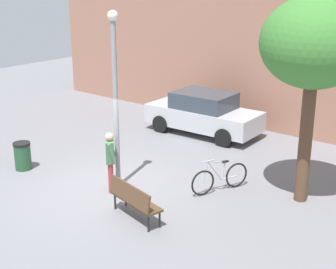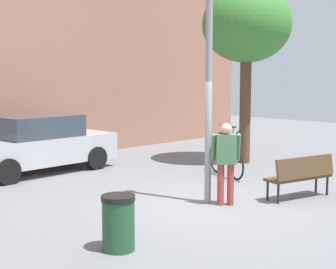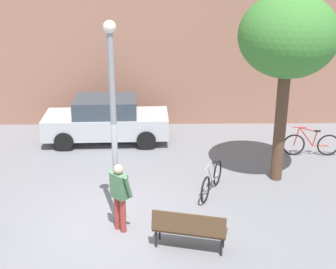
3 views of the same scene
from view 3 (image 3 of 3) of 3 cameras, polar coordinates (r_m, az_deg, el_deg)
The scene contains 9 objects.
ground_plane at distance 11.51m, azimuth -6.51°, elevation -10.94°, with size 36.00×36.00×0.00m, color slate.
building_facade at distance 18.27m, azimuth -4.49°, elevation 13.50°, with size 19.75×2.00×7.50m, color #9E6B56.
lamppost at distance 10.56m, azimuth -6.62°, elevation 2.60°, with size 0.28×0.28×4.78m.
person_by_lamppost at distance 10.89m, azimuth -5.87°, elevation -7.02°, with size 0.58×0.57×1.67m.
park_bench at distance 10.37m, azimuth 2.57°, elevation -11.13°, with size 1.67×0.84×0.92m.
plaza_tree at distance 12.88m, azimuth 14.25°, elevation 11.22°, with size 2.61×2.61×5.20m.
bicycle_silver at distance 12.81m, azimuth 5.27°, elevation -5.48°, with size 0.75×1.69×0.97m.
bicycle_red at distance 15.81m, azimuth 16.82°, elevation -1.11°, with size 1.81×0.11×0.97m.
parked_car_silver at distance 16.32m, azimuth -7.42°, elevation 1.77°, with size 4.25×1.93×1.55m.
Camera 3 is at (1.15, -9.76, 6.00)m, focal length 50.61 mm.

